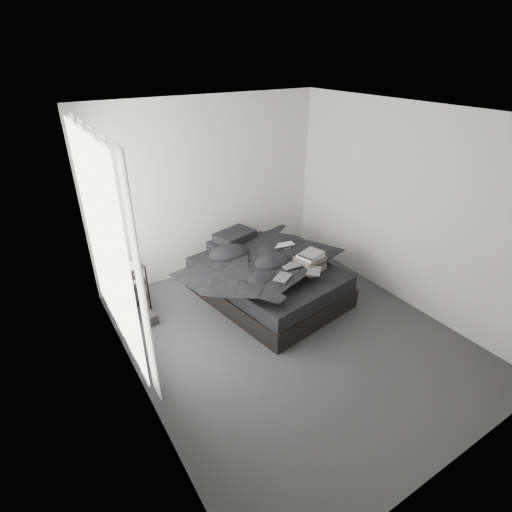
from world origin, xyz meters
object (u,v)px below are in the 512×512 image
box_lower (308,290)px  bed (268,288)px  side_stand (132,291)px  laptop (285,242)px

box_lower → bed: bearing=139.1°
side_stand → laptop: bearing=-13.4°
bed → laptop: bearing=7.5°
side_stand → box_lower: size_ratio=1.72×
side_stand → box_lower: 2.36m
side_stand → box_lower: side_stand is taller
side_stand → box_lower: (2.15, -0.97, -0.20)m
side_stand → bed: bearing=-19.2°
box_lower → side_stand: bearing=155.7°
bed → box_lower: (0.43, -0.37, 0.01)m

